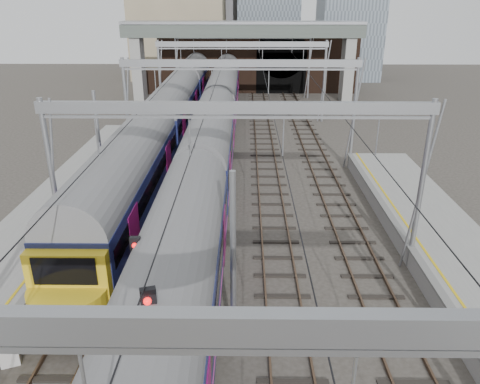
{
  "coord_description": "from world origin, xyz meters",
  "views": [
    {
      "loc": [
        0.39,
        -11.3,
        11.88
      ],
      "look_at": [
        0.11,
        11.31,
        2.4
      ],
      "focal_mm": 35.0,
      "sensor_mm": 36.0,
      "label": 1
    }
  ],
  "objects_px": {
    "signal_near_centre": "(155,354)",
    "train_second": "(174,109)",
    "train_main": "(218,114)",
    "signal_near_left": "(140,281)",
    "relay_cabinet": "(8,348)"
  },
  "relations": [
    {
      "from": "signal_near_left",
      "to": "train_main",
      "type": "bearing_deg",
      "value": 87.27
    },
    {
      "from": "train_main",
      "to": "signal_near_centre",
      "type": "distance_m",
      "value": 29.78
    },
    {
      "from": "train_second",
      "to": "train_main",
      "type": "bearing_deg",
      "value": -22.02
    },
    {
      "from": "train_second",
      "to": "signal_near_centre",
      "type": "relative_size",
      "value": 9.79
    },
    {
      "from": "train_second",
      "to": "signal_near_left",
      "type": "relative_size",
      "value": 11.26
    },
    {
      "from": "signal_near_left",
      "to": "signal_near_centre",
      "type": "xyz_separation_m",
      "value": [
        1.22,
        -3.87,
        0.39
      ]
    },
    {
      "from": "signal_near_centre",
      "to": "relay_cabinet",
      "type": "relative_size",
      "value": 4.36
    },
    {
      "from": "signal_near_centre",
      "to": "relay_cabinet",
      "type": "xyz_separation_m",
      "value": [
        -5.87,
        3.27,
        -2.77
      ]
    },
    {
      "from": "train_second",
      "to": "signal_near_centre",
      "type": "distance_m",
      "value": 31.65
    },
    {
      "from": "train_main",
      "to": "signal_near_left",
      "type": "relative_size",
      "value": 14.51
    },
    {
      "from": "signal_near_centre",
      "to": "train_second",
      "type": "bearing_deg",
      "value": 80.88
    },
    {
      "from": "train_second",
      "to": "signal_near_left",
      "type": "bearing_deg",
      "value": -84.09
    },
    {
      "from": "signal_near_left",
      "to": "signal_near_centre",
      "type": "bearing_deg",
      "value": -72.64
    },
    {
      "from": "train_main",
      "to": "train_second",
      "type": "height_order",
      "value": "train_second"
    },
    {
      "from": "train_main",
      "to": "relay_cabinet",
      "type": "xyz_separation_m",
      "value": [
        -5.8,
        -26.49,
        -1.97
      ]
    }
  ]
}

